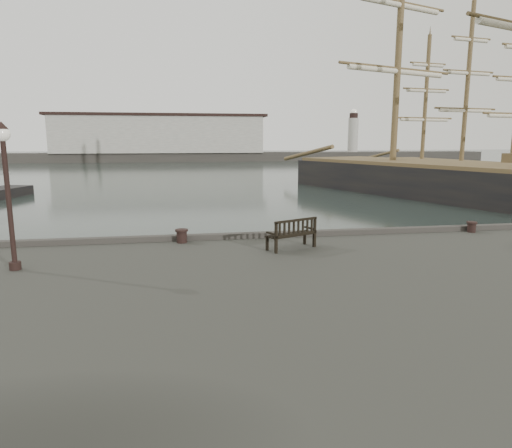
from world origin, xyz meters
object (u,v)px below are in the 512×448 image
at_px(bench, 292,239).
at_px(bollard_right, 472,227).
at_px(lamp_post, 6,176).
at_px(tall_ship_far, 460,176).
at_px(bollard_left, 182,236).

height_order(bench, bollard_right, bench).
distance_m(lamp_post, tall_ship_far, 52.05).
bearing_deg(lamp_post, bollard_right, 9.64).
bearing_deg(bollard_left, bollard_right, 0.00).
distance_m(bench, bollard_right, 7.18).
xyz_separation_m(bench, lamp_post, (-7.56, -1.06, 2.10)).
bearing_deg(tall_ship_far, bollard_left, -142.71).
height_order(bench, lamp_post, lamp_post).
relative_size(bench, bollard_left, 3.83).
xyz_separation_m(lamp_post, tall_ship_far, (36.72, 36.74, -3.23)).
relative_size(lamp_post, tall_ship_far, 0.15).
bearing_deg(bench, lamp_post, 163.25).
bearing_deg(bollard_left, bench, -23.14).
distance_m(bollard_right, tall_ship_far, 40.80).
bearing_deg(bollard_left, tall_ship_far, 46.53).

